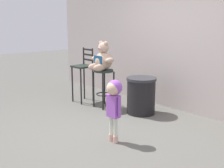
% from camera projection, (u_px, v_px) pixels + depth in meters
% --- Properties ---
extents(ground_plane, '(24.00, 24.00, 0.00)m').
position_uv_depth(ground_plane, '(103.00, 132.00, 4.56)').
color(ground_plane, '#5B5A53').
extents(building_wall, '(7.51, 0.30, 3.44)m').
position_uv_depth(building_wall, '(182.00, 22.00, 5.51)').
color(building_wall, '#B2A5A0').
rests_on(building_wall, ground_plane).
extents(bar_stool_with_teddy, '(0.39, 0.39, 0.78)m').
position_uv_depth(bar_stool_with_teddy, '(104.00, 81.00, 5.76)').
color(bar_stool_with_teddy, '#1F2923').
rests_on(bar_stool_with_teddy, ground_plane).
extents(teddy_bear, '(0.55, 0.50, 0.57)m').
position_uv_depth(teddy_bear, '(102.00, 60.00, 5.65)').
color(teddy_bear, tan).
rests_on(teddy_bear, bar_stool_with_teddy).
extents(child_walking, '(0.29, 0.23, 0.92)m').
position_uv_depth(child_walking, '(114.00, 97.00, 4.04)').
color(child_walking, '#D6A696').
rests_on(child_walking, ground_plane).
extents(trash_bin, '(0.57, 0.57, 0.70)m').
position_uv_depth(trash_bin, '(141.00, 95.00, 5.41)').
color(trash_bin, black).
rests_on(trash_bin, ground_plane).
extents(bar_chair_empty, '(0.38, 0.38, 1.17)m').
position_uv_depth(bar_chair_empty, '(83.00, 70.00, 6.16)').
color(bar_chair_empty, '#1F2923').
rests_on(bar_chair_empty, ground_plane).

